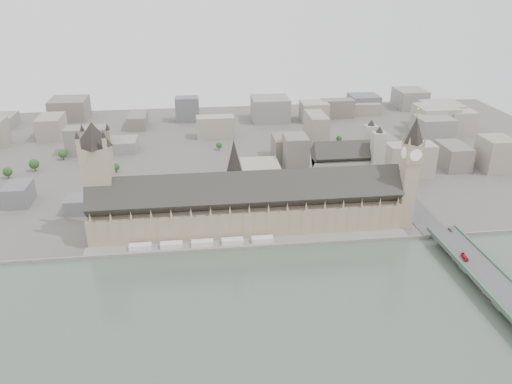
{
  "coord_description": "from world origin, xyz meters",
  "views": [
    {
      "loc": [
        -39.2,
        -366.43,
        210.02
      ],
      "look_at": [
        9.9,
        36.41,
        27.9
      ],
      "focal_mm": 35.0,
      "sensor_mm": 36.0,
      "label": 1
    }
  ],
  "objects": [
    {
      "name": "central_tower",
      "position": [
        -10.0,
        26.0,
        57.92
      ],
      "size": [
        13.0,
        13.0,
        48.0
      ],
      "color": "#84735B",
      "rests_on": "ground"
    },
    {
      "name": "park_trees",
      "position": [
        -10.0,
        60.0,
        7.5
      ],
      "size": [
        110.0,
        30.0,
        15.0
      ],
      "primitive_type": null,
      "color": "#1B4518",
      "rests_on": "ground"
    },
    {
      "name": "city_skyline_inland",
      "position": [
        0.0,
        245.0,
        19.0
      ],
      "size": [
        720.0,
        360.0,
        38.0
      ],
      "primitive_type": null,
      "color": "gray",
      "rests_on": "ground"
    },
    {
      "name": "westminster_bridge",
      "position": [
        162.0,
        -87.5,
        5.12
      ],
      "size": [
        25.0,
        325.0,
        10.25
      ],
      "primitive_type": "cube",
      "color": "#474749",
      "rests_on": "ground"
    },
    {
      "name": "river_terrace",
      "position": [
        0.0,
        -7.5,
        1.0
      ],
      "size": [
        270.0,
        15.0,
        2.0
      ],
      "primitive_type": "cube",
      "color": "gray",
      "rests_on": "ground"
    },
    {
      "name": "elizabeth_tower",
      "position": [
        138.0,
        8.0,
        58.09
      ],
      "size": [
        17.0,
        17.0,
        107.5
      ],
      "color": "tan",
      "rests_on": "ground"
    },
    {
      "name": "embankment_wall",
      "position": [
        0.0,
        -15.0,
        1.5
      ],
      "size": [
        600.0,
        1.5,
        3.0
      ],
      "primitive_type": "cube",
      "color": "gray",
      "rests_on": "ground"
    },
    {
      "name": "terrace_tents",
      "position": [
        -40.0,
        -7.0,
        4.0
      ],
      "size": [
        118.0,
        7.0,
        4.0
      ],
      "color": "white",
      "rests_on": "river_terrace"
    },
    {
      "name": "red_bus_north",
      "position": [
        155.83,
        -65.67,
        11.67
      ],
      "size": [
        3.94,
        10.42,
        2.83
      ],
      "primitive_type": "imported",
      "rotation": [
        0.0,
        0.0,
        -0.16
      ],
      "color": "red",
      "rests_on": "westminster_bridge"
    },
    {
      "name": "ground",
      "position": [
        0.0,
        0.0,
        0.0
      ],
      "size": [
        900.0,
        900.0,
        0.0
      ],
      "primitive_type": "plane",
      "color": "#595651",
      "rests_on": "ground"
    },
    {
      "name": "car_approach",
      "position": [
        166.22,
        -22.48,
        11.04
      ],
      "size": [
        2.61,
        5.57,
        1.57
      ],
      "primitive_type": "imported",
      "rotation": [
        0.0,
        0.0,
        -0.08
      ],
      "color": "gray",
      "rests_on": "westminster_bridge"
    },
    {
      "name": "palace_of_westminster",
      "position": [
        0.0,
        19.7,
        22.71
      ],
      "size": [
        265.0,
        40.73,
        55.44
      ],
      "color": "tan",
      "rests_on": "ground"
    },
    {
      "name": "victoria_tower",
      "position": [
        -122.0,
        26.0,
        55.2
      ],
      "size": [
        30.0,
        30.0,
        100.0
      ],
      "color": "tan",
      "rests_on": "ground"
    },
    {
      "name": "westminster_abbey",
      "position": [
        110.92,
        95.0,
        25.08
      ],
      "size": [
        68.0,
        36.0,
        64.0
      ],
      "color": "#9B978C",
      "rests_on": "ground"
    }
  ]
}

